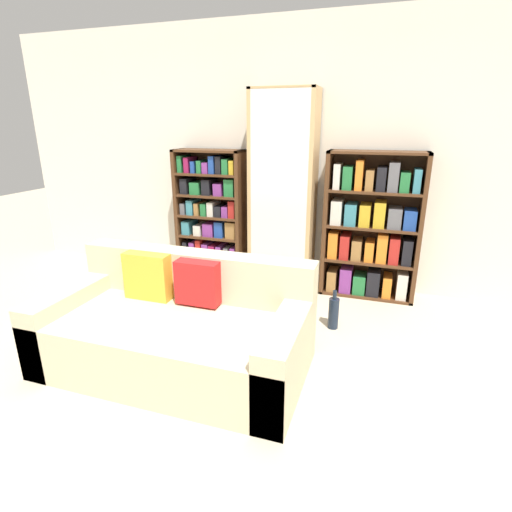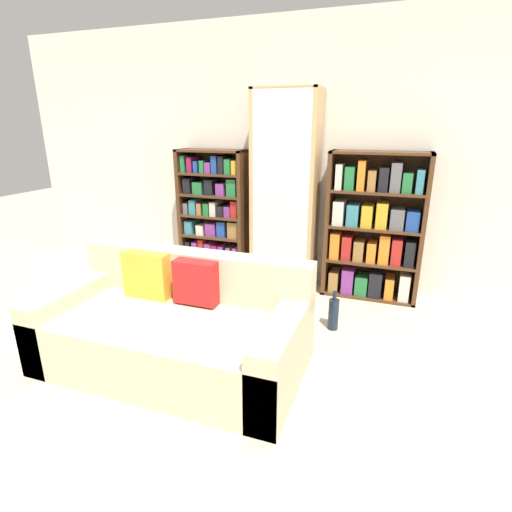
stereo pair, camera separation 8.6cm
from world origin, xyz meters
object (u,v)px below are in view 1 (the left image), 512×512
Objects in this scene: wine_bottle at (334,313)px; bookshelf_left at (212,217)px; couch at (177,330)px; bookshelf_right at (371,230)px; display_cabinet at (283,194)px.

bookshelf_left is at bearing 150.75° from wine_bottle.
bookshelf_left is (-0.49, 1.74, 0.43)m from couch.
bookshelf_left is 4.09× the size of wine_bottle.
wine_bottle is (1.01, 0.90, -0.13)m from couch.
bookshelf_right reaches higher than couch.
bookshelf_right is (1.73, -0.00, -0.01)m from bookshelf_left.
bookshelf_left reaches higher than wine_bottle.
wine_bottle is at bearing 41.67° from couch.
display_cabinet is 0.96m from bookshelf_right.
couch is 1.30× the size of bookshelf_left.
bookshelf_left is 0.87m from display_cabinet.
couch is 1.36m from wine_bottle.
bookshelf_left is 0.99× the size of bookshelf_right.
bookshelf_right is at bearing -0.01° from bookshelf_left.
bookshelf_right is 1.03m from wine_bottle.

